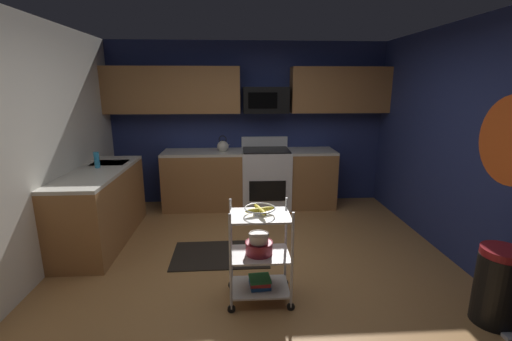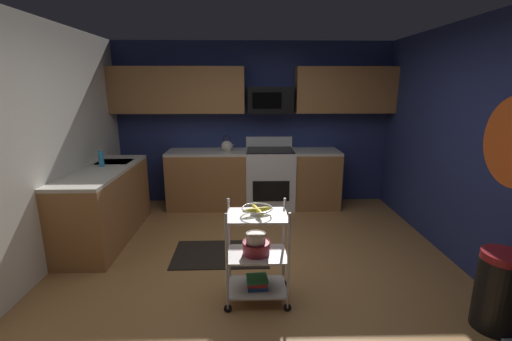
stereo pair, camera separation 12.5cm
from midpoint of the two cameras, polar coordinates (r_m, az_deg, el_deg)
name	(u,v)px [view 1 (the left image)]	position (r m, az deg, el deg)	size (l,w,h in m)	color
floor	(258,275)	(3.79, -0.62, -16.92)	(4.40, 4.80, 0.04)	#A87542
wall_back	(249,124)	(5.72, -1.86, 7.64)	(4.52, 0.06, 2.60)	navy
wall_left	(18,155)	(3.91, -35.47, 2.15)	(0.06, 4.80, 2.60)	silver
wall_right	(481,149)	(4.08, 32.46, 2.95)	(0.06, 4.80, 2.60)	navy
wall_flower_decal	(511,141)	(3.73, 35.79, 4.02)	(0.81, 0.81, 0.00)	#E5591E
counter_run	(200,188)	(5.14, -10.00, -2.81)	(3.56, 2.35, 0.92)	#9E6B3D
oven_range	(266,177)	(5.56, 0.97, -1.15)	(0.76, 0.65, 1.10)	white
upper_cabinets	(245,90)	(5.49, -2.47, 13.13)	(4.40, 0.33, 0.70)	#9E6B3D
microwave	(266,100)	(5.48, 0.94, 11.57)	(0.70, 0.39, 0.40)	black
rolling_cart	(260,254)	(3.18, -0.51, -13.65)	(0.59, 0.40, 0.91)	silver
fruit_bowl	(260,210)	(3.00, -0.53, -6.48)	(0.27, 0.27, 0.07)	silver
mixing_bowl_large	(259,247)	(3.15, -0.66, -12.58)	(0.25, 0.25, 0.11)	maroon
mixing_bowl_small	(259,238)	(3.09, -0.72, -11.03)	(0.18, 0.18, 0.08)	silver
book_stack	(260,282)	(3.31, -0.50, -17.93)	(0.20, 0.20, 0.09)	#1E4C8C
kettle	(223,146)	(5.44, -6.16, 4.01)	(0.21, 0.18, 0.26)	beige
dish_soap_bottle	(97,160)	(4.75, -25.51, 1.58)	(0.06, 0.06, 0.20)	#2D8CBF
trash_can	(497,286)	(3.53, 34.19, -15.56)	(0.34, 0.42, 0.66)	black
floor_rug	(220,255)	(4.16, -6.79, -13.63)	(1.10, 0.70, 0.01)	black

